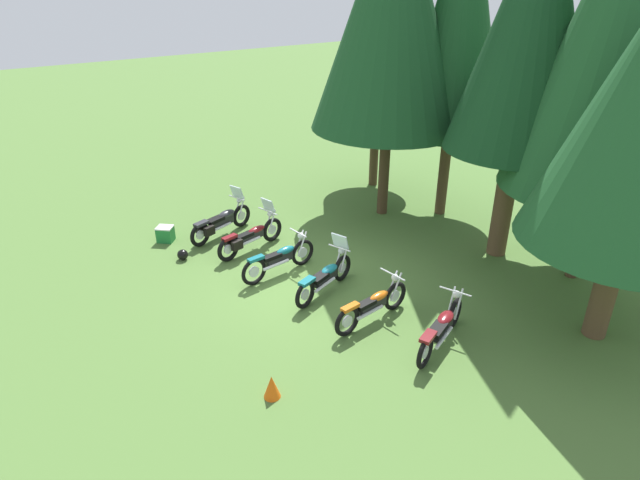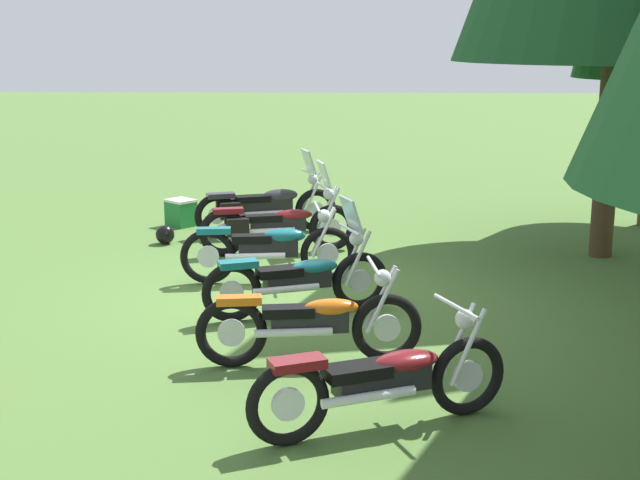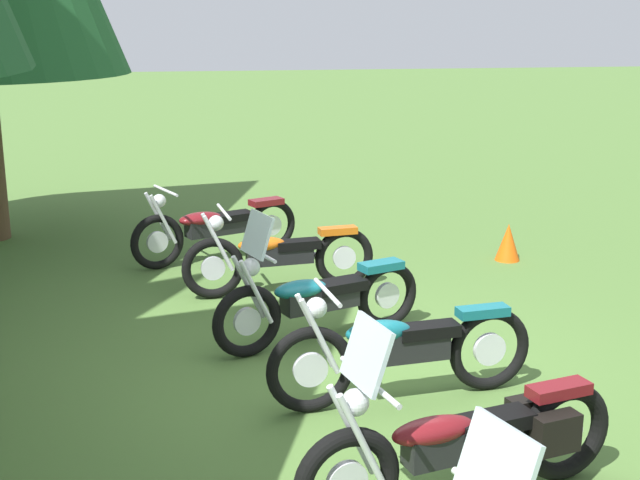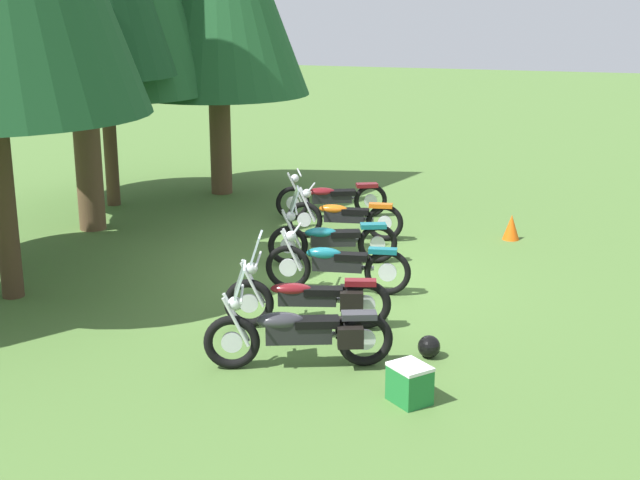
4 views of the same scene
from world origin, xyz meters
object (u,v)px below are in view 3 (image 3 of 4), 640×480
at_px(motorcycle_3, 317,298).
at_px(traffic_cone, 508,242).
at_px(motorcycle_1, 467,441).
at_px(motorcycle_5, 215,226).
at_px(motorcycle_4, 278,256).
at_px(motorcycle_2, 400,349).

relative_size(motorcycle_3, traffic_cone, 4.47).
height_order(motorcycle_1, motorcycle_5, motorcycle_1).
relative_size(motorcycle_1, traffic_cone, 4.80).
bearing_deg(motorcycle_5, motorcycle_4, 90.53).
xyz_separation_m(motorcycle_2, traffic_cone, (3.85, -2.41, -0.21)).
relative_size(motorcycle_2, motorcycle_5, 1.05).
relative_size(motorcycle_1, motorcycle_3, 1.08).
bearing_deg(motorcycle_5, traffic_cone, 147.45).
xyz_separation_m(motorcycle_1, motorcycle_5, (6.06, 1.34, -0.01)).
distance_m(motorcycle_1, motorcycle_3, 3.03).
height_order(motorcycle_1, traffic_cone, motorcycle_1).
xyz_separation_m(motorcycle_2, motorcycle_5, (4.48, 1.30, -0.01)).
height_order(motorcycle_2, motorcycle_5, motorcycle_2).
bearing_deg(motorcycle_2, motorcycle_1, 84.48).
height_order(motorcycle_1, motorcycle_4, motorcycle_1).
xyz_separation_m(motorcycle_4, motorcycle_5, (1.48, 0.64, 0.01)).
bearing_deg(motorcycle_1, motorcycle_4, -95.37).
bearing_deg(motorcycle_4, traffic_cone, -171.65).
distance_m(motorcycle_2, motorcycle_3, 1.48).
distance_m(motorcycle_1, traffic_cone, 5.93).
xyz_separation_m(motorcycle_1, traffic_cone, (5.43, -2.38, -0.21)).
bearing_deg(motorcycle_4, motorcycle_2, 95.28).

